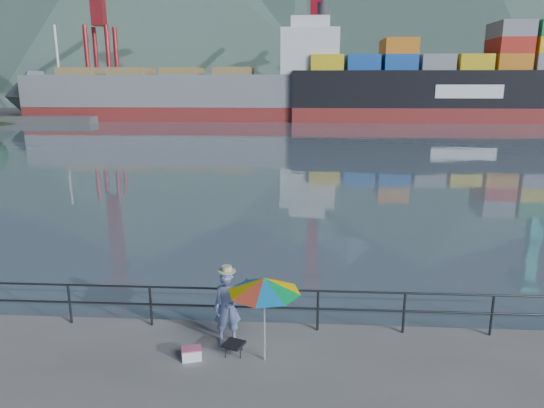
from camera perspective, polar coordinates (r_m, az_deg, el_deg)
The scene contains 13 objects.
harbor_water at distance 138.93m, azimuth 2.42°, elevation 11.66°, with size 500.00×280.00×0.00m, color slate.
far_dock at distance 102.22m, azimuth 7.73°, elevation 10.70°, with size 200.00×40.00×0.40m, color #514F4C.
guardrail at distance 11.97m, azimuth -9.40°, elevation -11.81°, with size 22.00×0.06×1.03m.
mountains at distance 221.57m, azimuth 13.77°, elevation 21.39°, with size 600.00×332.80×80.00m.
port_cranes at distance 97.60m, azimuth 21.60°, elevation 19.15°, with size 116.00×28.00×38.40m.
container_stacks at distance 107.80m, azimuth 21.86°, elevation 11.57°, with size 58.00×8.40×7.80m.
fisherman at distance 11.07m, azimuth -5.24°, elevation -12.04°, with size 0.62×0.40×1.69m, color navy.
beach_umbrella at distance 10.00m, azimuth -0.91°, elevation -9.53°, with size 1.74×1.74×1.86m.
folding_stool at distance 10.94m, azimuth -4.51°, elevation -16.55°, with size 0.53×0.53×0.27m.
cooler_bag at distance 10.89m, azimuth -9.44°, elevation -17.04°, with size 0.40×0.27×0.23m, color white.
fishing_rod at distance 12.21m, azimuth -3.16°, elevation -13.82°, with size 0.02×0.02×2.33m, color black.
bulk_carrier at distance 82.99m, azimuth -7.09°, elevation 12.78°, with size 56.45×9.77×14.50m.
container_ship at distance 84.73m, azimuth 22.40°, elevation 13.13°, with size 53.05×8.84×18.10m.
Camera 1 is at (2.54, -8.79, 5.70)m, focal length 32.00 mm.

